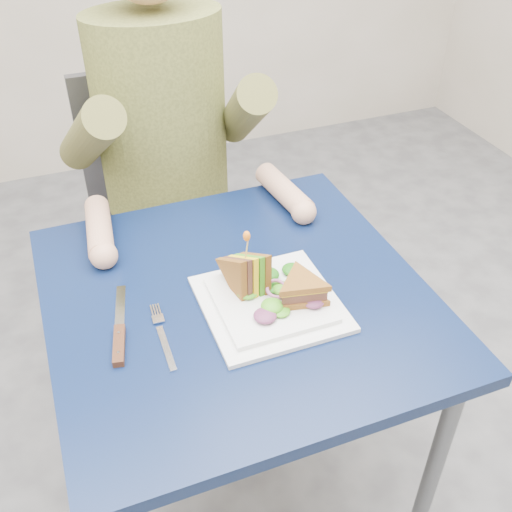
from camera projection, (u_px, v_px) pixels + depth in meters
name	position (u px, v px, depth m)	size (l,w,h in m)	color
ground	(242.00, 492.00, 1.65)	(4.00, 4.00, 0.00)	#545456
table	(238.00, 322.00, 1.25)	(0.75, 0.75, 0.73)	black
chair	(164.00, 204.00, 1.82)	(0.42, 0.40, 0.93)	#47474C
diner	(161.00, 101.00, 1.51)	(0.54, 0.59, 0.74)	brown
plate	(270.00, 302.00, 1.17)	(0.26, 0.26, 0.02)	white
sandwich_flat	(302.00, 289.00, 1.15)	(0.14, 0.14, 0.05)	brown
sandwich_upright	(247.00, 274.00, 1.17)	(0.09, 0.14, 0.14)	brown
fork	(163.00, 337.00, 1.10)	(0.02, 0.18, 0.01)	silver
knife	(119.00, 338.00, 1.10)	(0.06, 0.22, 0.02)	silver
toothpick	(247.00, 248.00, 1.13)	(0.00, 0.00, 0.06)	tan
toothpick_frill	(247.00, 236.00, 1.11)	(0.01, 0.01, 0.02)	orange
lettuce_spill	(271.00, 290.00, 1.17)	(0.15, 0.13, 0.02)	#337A14
onion_ring	(276.00, 289.00, 1.16)	(0.04, 0.04, 0.01)	#9E4C7A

